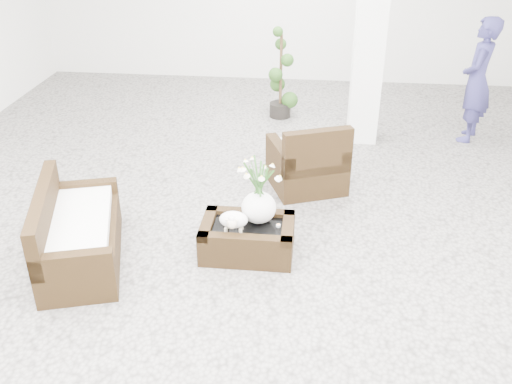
# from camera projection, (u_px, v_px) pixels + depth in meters

# --- Properties ---
(ground) EXTENTS (11.00, 11.00, 0.00)m
(ground) POSITION_uv_depth(u_px,v_px,m) (257.00, 240.00, 5.96)
(ground) COLOR gray
(ground) RESTS_ON ground
(column) EXTENTS (0.40, 0.40, 3.50)m
(column) POSITION_uv_depth(u_px,v_px,m) (372.00, 14.00, 7.46)
(column) COLOR white
(column) RESTS_ON ground
(coffee_table) EXTENTS (0.90, 0.60, 0.31)m
(coffee_table) POSITION_uv_depth(u_px,v_px,m) (248.00, 239.00, 5.69)
(coffee_table) COLOR #33210F
(coffee_table) RESTS_ON ground
(sheep_figurine) EXTENTS (0.28, 0.23, 0.21)m
(sheep_figurine) POSITION_uv_depth(u_px,v_px,m) (234.00, 221.00, 5.49)
(sheep_figurine) COLOR white
(sheep_figurine) RESTS_ON coffee_table
(planter_narcissus) EXTENTS (0.44, 0.44, 0.80)m
(planter_narcissus) POSITION_uv_depth(u_px,v_px,m) (259.00, 185.00, 5.50)
(planter_narcissus) COLOR white
(planter_narcissus) RESTS_ON coffee_table
(tealight) EXTENTS (0.04, 0.04, 0.03)m
(tealight) POSITION_uv_depth(u_px,v_px,m) (278.00, 225.00, 5.60)
(tealight) COLOR white
(tealight) RESTS_ON coffee_table
(armchair) EXTENTS (1.03, 1.01, 0.86)m
(armchair) POSITION_uv_depth(u_px,v_px,m) (307.00, 154.00, 6.81)
(armchair) COLOR #33210F
(armchair) RESTS_ON ground
(loveseat) EXTENTS (1.08, 1.58, 0.77)m
(loveseat) POSITION_uv_depth(u_px,v_px,m) (79.00, 226.00, 5.47)
(loveseat) COLOR #33210F
(loveseat) RESTS_ON ground
(topiary) EXTENTS (0.37, 0.37, 1.37)m
(topiary) POSITION_uv_depth(u_px,v_px,m) (281.00, 74.00, 8.74)
(topiary) COLOR #214115
(topiary) RESTS_ON ground
(shopper) EXTENTS (0.62, 0.74, 1.72)m
(shopper) POSITION_uv_depth(u_px,v_px,m) (477.00, 80.00, 7.89)
(shopper) COLOR navy
(shopper) RESTS_ON ground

